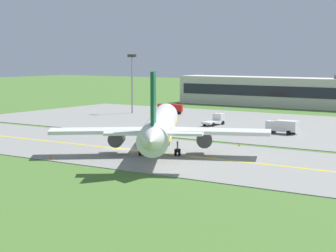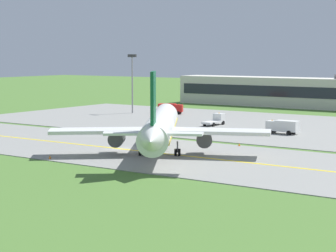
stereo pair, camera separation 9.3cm
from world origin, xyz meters
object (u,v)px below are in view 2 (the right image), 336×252
Objects in this scene: service_truck_fuel at (170,108)px; airplane_lead at (160,127)px; service_truck_catering at (216,120)px; apron_light_mast at (132,76)px; service_truck_baggage at (283,126)px.

airplane_lead is at bearing -57.33° from service_truck_fuel.
service_truck_catering is at bearing 107.95° from airplane_lead.
apron_light_mast reaches higher than service_truck_fuel.
service_truck_baggage is 0.94× the size of service_truck_catering.
service_truck_catering is (21.35, -14.56, -0.35)m from service_truck_fuel.
service_truck_baggage is at bearing -19.57° from apron_light_mast.
service_truck_baggage is 51.66m from apron_light_mast.
airplane_lead is at bearing -48.91° from apron_light_mast.
service_truck_fuel is (-38.93, 20.43, 0.00)m from service_truck_baggage.
airplane_lead is at bearing -99.46° from service_truck_baggage.
service_truck_catering is at bearing -20.20° from apron_light_mast.
apron_light_mast is (-30.53, 11.23, 8.14)m from service_truck_catering.
apron_light_mast is (-48.12, 17.10, 7.79)m from service_truck_baggage.
service_truck_baggage is 0.95× the size of service_truck_fuel.
service_truck_baggage is at bearing -27.69° from service_truck_fuel.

